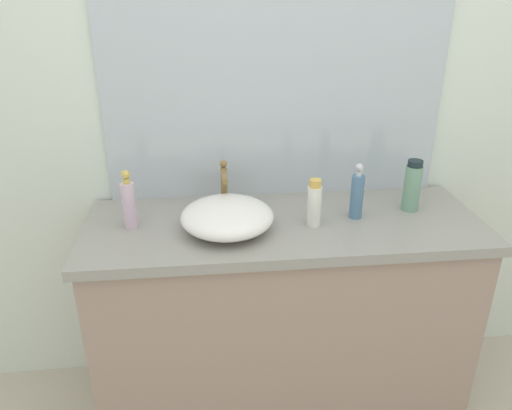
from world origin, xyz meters
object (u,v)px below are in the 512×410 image
Objects in this scene: lotion_bottle at (314,204)px; spray_can at (357,194)px; sink_basin at (227,216)px; soap_dispenser at (129,203)px; perfume_bottle at (412,186)px.

spray_can reaches higher than lotion_bottle.
soap_dispenser is (-0.34, 0.06, 0.04)m from sink_basin.
perfume_bottle is at bearing 11.00° from spray_can.
spray_can is (0.17, 0.05, 0.01)m from lotion_bottle.
sink_basin is 1.55× the size of soap_dispenser.
sink_basin is 0.48m from spray_can.
lotion_bottle reaches higher than sink_basin.
perfume_bottle is 0.23m from spray_can.
sink_basin is 0.31m from lotion_bottle.
perfume_bottle is (0.70, 0.09, 0.04)m from sink_basin.
lotion_bottle is (0.64, -0.05, -0.01)m from soap_dispenser.
perfume_bottle is at bearing 7.70° from sink_basin.
perfume_bottle is 0.94× the size of spray_can.
perfume_bottle is at bearing 1.99° from soap_dispenser.
spray_can is at bearing 6.12° from sink_basin.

